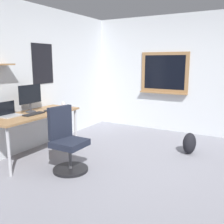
{
  "coord_description": "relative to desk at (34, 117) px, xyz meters",
  "views": [
    {
      "loc": [
        -3.29,
        -1.15,
        1.6
      ],
      "look_at": [
        -0.03,
        0.71,
        0.85
      ],
      "focal_mm": 40.93,
      "sensor_mm": 36.0,
      "label": 1
    }
  ],
  "objects": [
    {
      "name": "computer_mouse",
      "position": [
        0.2,
        -0.08,
        0.09
      ],
      "size": [
        0.1,
        0.06,
        0.03
      ],
      "primitive_type": "ellipsoid",
      "color": "#262628",
      "rests_on": "desk"
    },
    {
      "name": "wall_back",
      "position": [
        0.32,
        0.41,
        0.62
      ],
      "size": [
        5.0,
        0.3,
        2.6
      ],
      "color": "silver",
      "rests_on": "ground"
    },
    {
      "name": "office_chair",
      "position": [
        -0.17,
        -0.83,
        -0.27
      ],
      "size": [
        0.52,
        0.53,
        0.95
      ],
      "color": "black",
      "rests_on": "ground"
    },
    {
      "name": "laptop",
      "position": [
        -0.36,
        0.16,
        0.12
      ],
      "size": [
        0.31,
        0.21,
        0.23
      ],
      "color": "#ADAFB5",
      "rests_on": "desk"
    },
    {
      "name": "desk",
      "position": [
        0.0,
        0.0,
        0.0
      ],
      "size": [
        1.62,
        0.66,
        0.75
      ],
      "color": "#997047",
      "rests_on": "ground"
    },
    {
      "name": "keyboard",
      "position": [
        -0.08,
        -0.08,
        0.08
      ],
      "size": [
        0.37,
        0.13,
        0.02
      ],
      "primitive_type": "cube",
      "color": "black",
      "rests_on": "desk"
    },
    {
      "name": "ground_plane",
      "position": [
        0.33,
        -2.04,
        -0.68
      ],
      "size": [
        5.2,
        5.2,
        0.0
      ],
      "primitive_type": "plane",
      "color": "gray",
      "rests_on": "ground"
    },
    {
      "name": "coffee_mug",
      "position": [
        0.71,
        -0.03,
        0.11
      ],
      "size": [
        0.08,
        0.08,
        0.09
      ],
      "primitive_type": "cylinder",
      "color": "silver",
      "rests_on": "desk"
    },
    {
      "name": "monitor_primary",
      "position": [
        0.04,
        0.11,
        0.34
      ],
      "size": [
        0.46,
        0.17,
        0.46
      ],
      "color": "#38383D",
      "rests_on": "desk"
    },
    {
      "name": "wall_right",
      "position": [
        2.78,
        -2.01,
        0.62
      ],
      "size": [
        0.22,
        5.0,
        2.6
      ],
      "color": "silver",
      "rests_on": "ground"
    },
    {
      "name": "backpack",
      "position": [
        1.42,
        -2.25,
        -0.5
      ],
      "size": [
        0.32,
        0.22,
        0.37
      ],
      "primitive_type": "ellipsoid",
      "color": "black",
      "rests_on": "ground"
    }
  ]
}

